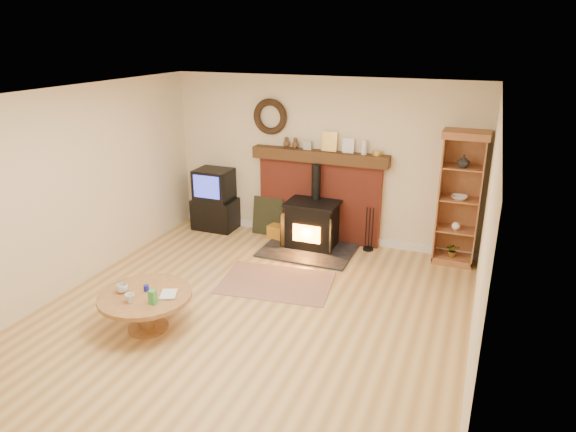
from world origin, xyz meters
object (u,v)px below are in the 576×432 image
at_px(wood_stove, 312,226).
at_px(curio_cabinet, 459,199).
at_px(tv_unit, 215,201).
at_px(coffee_table, 145,301).

xyz_separation_m(wood_stove, curio_cabinet, (2.12, 0.28, 0.62)).
height_order(tv_unit, coffee_table, tv_unit).
bearing_deg(coffee_table, tv_unit, 105.11).
relative_size(wood_stove, tv_unit, 1.33).
height_order(wood_stove, tv_unit, wood_stove).
xyz_separation_m(tv_unit, curio_cabinet, (3.94, 0.09, 0.48)).
bearing_deg(curio_cabinet, tv_unit, -178.74).
height_order(wood_stove, curio_cabinet, curio_cabinet).
relative_size(wood_stove, coffee_table, 1.34).
bearing_deg(curio_cabinet, wood_stove, -172.48).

